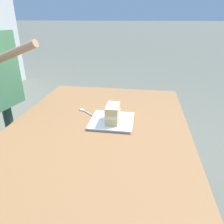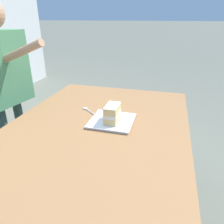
{
  "view_description": "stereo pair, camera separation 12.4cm",
  "coord_description": "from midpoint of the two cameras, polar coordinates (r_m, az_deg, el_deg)",
  "views": [
    {
      "loc": [
        1.01,
        0.25,
        1.36
      ],
      "look_at": [
        -0.11,
        0.07,
        0.85
      ],
      "focal_mm": 34.08,
      "sensor_mm": 36.0,
      "label": 1
    },
    {
      "loc": [
        0.99,
        0.37,
        1.36
      ],
      "look_at": [
        -0.11,
        0.07,
        0.85
      ],
      "focal_mm": 34.08,
      "sensor_mm": 36.0,
      "label": 2
    }
  ],
  "objects": [
    {
      "name": "patio_table",
      "position": [
        1.24,
        -7.05,
        -8.63
      ],
      "size": [
        1.52,
        1.03,
        0.78
      ],
      "color": "olive",
      "rests_on": "ground"
    },
    {
      "name": "dessert_plate",
      "position": [
        1.27,
        -2.81,
        -2.49
      ],
      "size": [
        0.25,
        0.25,
        0.02
      ],
      "color": "white",
      "rests_on": "patio_table"
    },
    {
      "name": "cake_slice",
      "position": [
        1.22,
        -2.73,
        -0.44
      ],
      "size": [
        0.13,
        0.08,
        0.1
      ],
      "color": "#E0C17A",
      "rests_on": "dessert_plate"
    },
    {
      "name": "dessert_fork",
      "position": [
        1.41,
        -9.33,
        -0.14
      ],
      "size": [
        0.12,
        0.14,
        0.01
      ],
      "color": "silver",
      "rests_on": "patio_table"
    }
  ]
}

